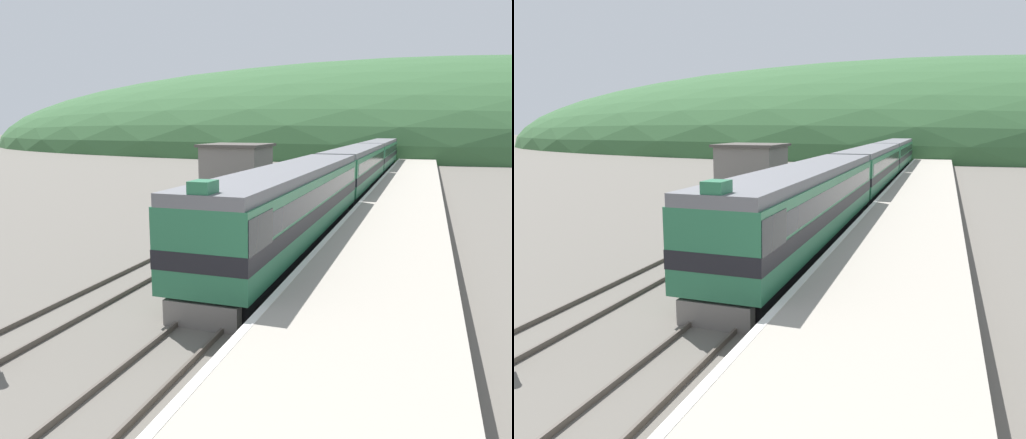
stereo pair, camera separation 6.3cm
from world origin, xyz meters
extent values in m
cube|color=#4C443D|center=(-0.72, 70.00, 0.08)|extent=(0.08, 180.00, 0.16)
cube|color=#4C443D|center=(0.72, 70.00, 0.08)|extent=(0.08, 180.00, 0.16)
cube|color=#4C443D|center=(-5.15, 70.00, 0.08)|extent=(0.08, 180.00, 0.16)
cube|color=#4C443D|center=(-3.72, 70.00, 0.08)|extent=(0.08, 180.00, 0.16)
cube|color=#9E9689|center=(4.42, 50.00, 0.44)|extent=(5.23, 140.00, 0.89)
cube|color=silver|center=(1.92, 50.00, 0.90)|extent=(0.24, 140.00, 0.01)
ellipsoid|color=#335B33|center=(0.00, 135.19, 0.00)|extent=(232.48, 104.62, 41.77)
cube|color=slate|center=(-10.10, 47.36, 1.97)|extent=(5.06, 5.19, 3.93)
cube|color=#47423D|center=(-10.10, 47.36, 4.05)|extent=(5.56, 5.69, 0.24)
cube|color=black|center=(0.00, 28.47, 0.42)|extent=(2.44, 19.38, 0.85)
cube|color=#286B47|center=(0.00, 28.47, 2.17)|extent=(2.98, 20.62, 2.64)
cube|color=black|center=(0.00, 28.47, 1.96)|extent=(3.01, 20.64, 0.58)
cube|color=black|center=(0.00, 28.47, 2.75)|extent=(3.00, 19.38, 0.79)
cube|color=slate|center=(0.00, 28.47, 3.69)|extent=(2.80, 20.62, 0.40)
cube|color=black|center=(0.00, 19.29, 2.75)|extent=(3.02, 2.20, 1.06)
cube|color=#286B47|center=(0.00, 18.61, 4.07)|extent=(0.64, 0.80, 0.36)
cube|color=slate|center=(0.00, 18.36, 0.38)|extent=(2.32, 0.40, 0.77)
cube|color=black|center=(0.00, 50.19, 0.42)|extent=(2.44, 19.78, 0.85)
cube|color=#286B47|center=(0.00, 50.19, 2.17)|extent=(2.98, 21.04, 2.64)
cube|color=black|center=(0.00, 50.19, 1.96)|extent=(3.01, 21.06, 0.58)
cube|color=black|center=(0.00, 50.19, 2.75)|extent=(3.00, 19.78, 0.79)
cube|color=slate|center=(0.00, 50.19, 3.69)|extent=(2.80, 21.04, 0.40)
cube|color=black|center=(0.00, 72.13, 0.42)|extent=(2.44, 19.78, 0.85)
cube|color=#286B47|center=(0.00, 72.13, 2.17)|extent=(2.98, 21.04, 2.64)
cube|color=black|center=(0.00, 72.13, 1.96)|extent=(3.01, 21.06, 0.58)
cube|color=black|center=(0.00, 72.13, 2.75)|extent=(3.00, 19.78, 0.79)
cube|color=slate|center=(0.00, 72.13, 3.69)|extent=(2.80, 21.04, 0.40)
camera|label=1|loc=(5.90, 5.99, 5.76)|focal=35.00mm
camera|label=2|loc=(5.96, 6.01, 5.76)|focal=35.00mm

